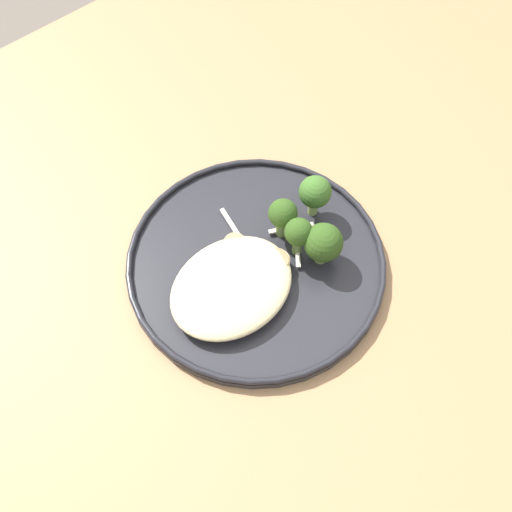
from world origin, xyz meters
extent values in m
plane|color=#665B51|center=(0.00, 0.00, 0.00)|extent=(6.00, 6.00, 0.00)
cube|color=#9E754C|center=(0.00, 0.00, 0.72)|extent=(1.40, 1.00, 0.04)
cube|color=olive|center=(0.64, 0.44, 0.35)|extent=(0.06, 0.06, 0.70)
cylinder|color=#232328|center=(0.04, -0.03, 0.74)|extent=(0.29, 0.29, 0.01)
torus|color=black|center=(0.04, -0.03, 0.75)|extent=(0.29, 0.29, 0.01)
ellipsoid|color=beige|center=(-0.01, -0.04, 0.76)|extent=(0.14, 0.11, 0.03)
cylinder|color=#DBB77A|center=(-0.01, 0.00, 0.76)|extent=(0.03, 0.03, 0.01)
cylinder|color=#8E774F|center=(-0.01, 0.00, 0.77)|extent=(0.02, 0.02, 0.00)
cylinder|color=#E5C689|center=(0.03, 0.00, 0.76)|extent=(0.02, 0.02, 0.01)
cylinder|color=#958159|center=(0.03, 0.00, 0.77)|extent=(0.02, 0.02, 0.00)
cylinder|color=beige|center=(-0.03, -0.02, 0.76)|extent=(0.02, 0.02, 0.01)
cylinder|color=#988766|center=(-0.03, -0.02, 0.77)|extent=(0.02, 0.02, 0.00)
cylinder|color=#DBB77A|center=(0.04, -0.05, 0.76)|extent=(0.03, 0.03, 0.01)
cylinder|color=#8E774F|center=(0.04, -0.05, 0.77)|extent=(0.03, 0.03, 0.00)
cylinder|color=#E5C689|center=(-0.01, -0.04, 0.76)|extent=(0.04, 0.04, 0.01)
cylinder|color=#958159|center=(-0.01, -0.04, 0.77)|extent=(0.03, 0.03, 0.00)
cylinder|color=#89A356|center=(0.13, -0.02, 0.76)|extent=(0.02, 0.02, 0.02)
sphere|color=#386023|center=(0.13, -0.02, 0.79)|extent=(0.04, 0.04, 0.04)
cylinder|color=#7A994C|center=(0.08, -0.02, 0.76)|extent=(0.02, 0.02, 0.03)
sphere|color=#2D4C19|center=(0.08, -0.02, 0.79)|extent=(0.03, 0.03, 0.03)
cylinder|color=#7A994C|center=(0.08, -0.05, 0.76)|extent=(0.02, 0.02, 0.03)
sphere|color=#2D4C19|center=(0.08, -0.05, 0.79)|extent=(0.03, 0.03, 0.03)
cylinder|color=#89A356|center=(0.09, -0.07, 0.76)|extent=(0.02, 0.02, 0.02)
sphere|color=#2D4C19|center=(0.09, -0.07, 0.78)|extent=(0.04, 0.04, 0.04)
cube|color=silver|center=(0.08, -0.05, 0.75)|extent=(0.03, 0.04, 0.00)
cube|color=silver|center=(0.04, 0.02, 0.75)|extent=(0.02, 0.06, 0.00)
cube|color=silver|center=(0.09, -0.02, 0.75)|extent=(0.05, 0.03, 0.00)
cube|color=silver|center=(0.02, -0.03, 0.75)|extent=(0.02, 0.05, 0.00)
camera|label=1|loc=(-0.19, -0.27, 1.30)|focal=40.32mm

